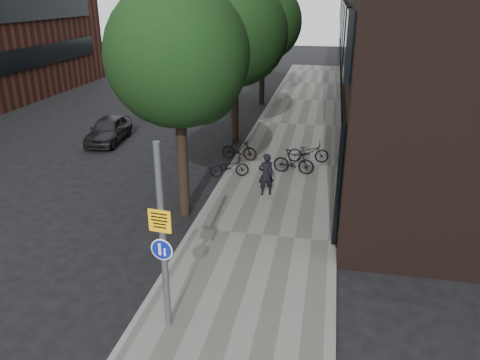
% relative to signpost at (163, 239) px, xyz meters
% --- Properties ---
extents(ground, '(120.00, 120.00, 0.00)m').
position_rel_signpost_xyz_m(ground, '(1.21, 1.19, -2.28)').
color(ground, black).
rests_on(ground, ground).
extents(sidewalk, '(4.50, 60.00, 0.12)m').
position_rel_signpost_xyz_m(sidewalk, '(1.46, 11.19, -2.22)').
color(sidewalk, slate).
rests_on(sidewalk, ground).
extents(curb_edge, '(0.15, 60.00, 0.13)m').
position_rel_signpost_xyz_m(curb_edge, '(-0.79, 11.19, -2.22)').
color(curb_edge, slate).
rests_on(curb_edge, ground).
extents(street_tree_near, '(4.40, 4.40, 7.50)m').
position_rel_signpost_xyz_m(street_tree_near, '(-1.32, 5.83, 2.82)').
color(street_tree_near, black).
rests_on(street_tree_near, ground).
extents(street_tree_mid, '(5.00, 5.00, 7.80)m').
position_rel_signpost_xyz_m(street_tree_mid, '(-1.32, 14.33, 2.83)').
color(street_tree_mid, black).
rests_on(street_tree_mid, ground).
extents(street_tree_far, '(5.00, 5.00, 7.80)m').
position_rel_signpost_xyz_m(street_tree_far, '(-1.32, 23.33, 2.83)').
color(street_tree_far, black).
rests_on(street_tree_far, ground).
extents(signpost, '(0.50, 0.14, 4.29)m').
position_rel_signpost_xyz_m(signpost, '(0.00, 0.00, 0.00)').
color(signpost, '#595B5E').
rests_on(signpost, sidewalk).
extents(pedestrian, '(0.68, 0.58, 1.59)m').
position_rel_signpost_xyz_m(pedestrian, '(1.12, 7.61, -1.37)').
color(pedestrian, black).
rests_on(pedestrian, sidewalk).
extents(parked_bike_facade_near, '(1.82, 0.77, 0.93)m').
position_rel_signpost_xyz_m(parked_bike_facade_near, '(2.44, 11.49, -1.70)').
color(parked_bike_facade_near, black).
rests_on(parked_bike_facade_near, sidewalk).
extents(parked_bike_facade_far, '(1.72, 0.62, 1.01)m').
position_rel_signpost_xyz_m(parked_bike_facade_far, '(1.93, 10.00, -1.66)').
color(parked_bike_facade_far, black).
rests_on(parked_bike_facade_far, sidewalk).
extents(parked_bike_curb_near, '(1.68, 1.01, 0.83)m').
position_rel_signpost_xyz_m(parked_bike_curb_near, '(-0.59, 9.14, -1.75)').
color(parked_bike_curb_near, black).
rests_on(parked_bike_curb_near, sidewalk).
extents(parked_bike_curb_far, '(1.67, 0.65, 0.98)m').
position_rel_signpost_xyz_m(parked_bike_curb_far, '(-0.59, 11.21, -1.68)').
color(parked_bike_curb_far, black).
rests_on(parked_bike_curb_far, sidewalk).
extents(parked_car_near, '(1.86, 3.88, 1.28)m').
position_rel_signpost_xyz_m(parked_car_near, '(-7.65, 12.98, -1.65)').
color(parked_car_near, black).
rests_on(parked_car_near, ground).
extents(parked_car_mid, '(1.45, 3.54, 1.14)m').
position_rel_signpost_xyz_m(parked_car_mid, '(-7.59, 19.75, -1.71)').
color(parked_car_mid, maroon).
rests_on(parked_car_mid, ground).
extents(parked_car_far, '(1.68, 3.88, 1.11)m').
position_rel_signpost_xyz_m(parked_car_far, '(-8.51, 29.79, -1.73)').
color(parked_car_far, black).
rests_on(parked_car_far, ground).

